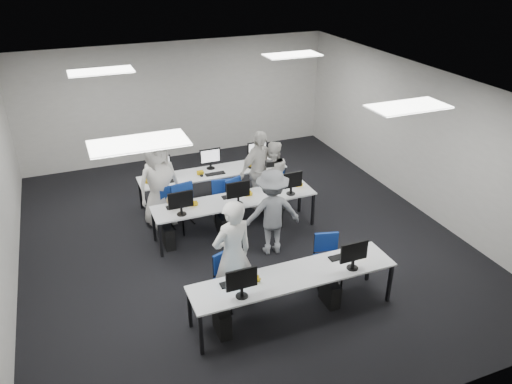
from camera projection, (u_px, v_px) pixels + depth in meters
name	position (u px, v px, depth m)	size (l,w,h in m)	color
room	(238.00, 167.00, 9.09)	(9.00, 9.02, 3.00)	black
ceiling_panels	(237.00, 87.00, 8.42)	(5.20, 4.60, 0.02)	white
desk_front	(294.00, 278.00, 7.47)	(3.20, 0.70, 0.73)	silver
desk_mid	(235.00, 202.00, 9.62)	(3.20, 0.70, 0.73)	silver
desk_back	(213.00, 174.00, 10.78)	(3.20, 0.70, 0.73)	silver
equipment_front	(282.00, 298.00, 7.54)	(2.51, 0.41, 1.19)	#0C5A9F
equipment_mid	(227.00, 219.00, 9.69)	(2.91, 0.41, 1.19)	white
equipment_back	(222.00, 185.00, 11.01)	(2.91, 0.41, 1.19)	white
chair_0	(232.00, 288.00, 7.90)	(0.56, 0.58, 0.87)	navy
chair_1	(327.00, 269.00, 8.37)	(0.52, 0.55, 0.87)	navy
chair_2	(173.00, 218.00, 9.86)	(0.53, 0.56, 0.90)	navy
chair_3	(223.00, 210.00, 10.19)	(0.50, 0.53, 0.87)	navy
chair_4	(267.00, 198.00, 10.66)	(0.52, 0.55, 0.85)	navy
chair_5	(179.00, 209.00, 10.15)	(0.55, 0.58, 0.96)	navy
chair_6	(228.00, 202.00, 10.47)	(0.58, 0.61, 0.89)	navy
chair_7	(273.00, 191.00, 10.98)	(0.47, 0.50, 0.83)	navy
handbag	(176.00, 200.00, 9.28)	(0.36, 0.23, 0.29)	#9F7E52
student_0	(233.00, 255.00, 7.56)	(0.68, 0.45, 1.86)	silver
student_1	(272.00, 175.00, 10.53)	(0.74, 0.57, 1.52)	silver
student_2	(159.00, 183.00, 9.84)	(0.89, 0.58, 1.81)	silver
student_3	(259.00, 171.00, 10.46)	(1.02, 0.43, 1.74)	silver
photographer	(272.00, 212.00, 8.97)	(1.06, 0.61, 1.65)	gray
dslr_camera	(270.00, 164.00, 8.73)	(0.14, 0.18, 0.10)	black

